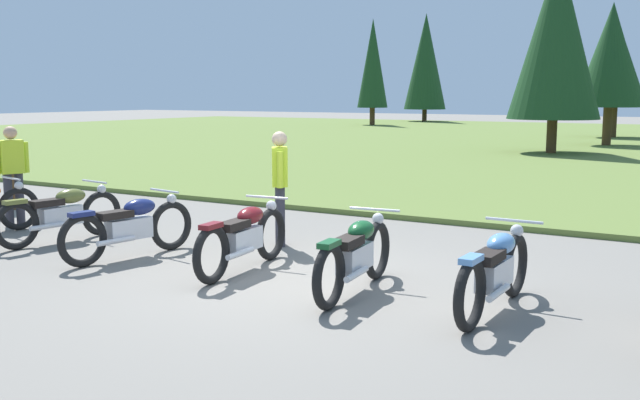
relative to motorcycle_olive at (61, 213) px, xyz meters
The scene contains 10 objects.
ground_plane 4.27m from the motorcycle_olive, ahead, with size 140.00×140.00×0.00m, color slate.
grass_moorland 26.67m from the motorcycle_olive, 80.85° to the left, with size 80.00×44.00×0.10m, color #5B7033.
motorcycle_olive is the anchor object (origin of this frame).
motorcycle_navy 1.68m from the motorcycle_olive, ahead, with size 0.65×2.08×0.88m.
motorcycle_maroon 3.42m from the motorcycle_olive, ahead, with size 0.62×2.10×0.88m.
motorcycle_british_green 5.11m from the motorcycle_olive, ahead, with size 0.62×2.10×0.88m.
motorcycle_sky_blue 6.66m from the motorcycle_olive, ahead, with size 0.62×2.10×0.88m.
rider_near_row_end 2.02m from the motorcycle_olive, 162.79° to the left, with size 0.35×0.51×1.67m.
rider_in_hivis_vest 3.33m from the motorcycle_olive, 26.57° to the left, with size 0.39×0.47×1.67m.
trail_marker_post 3.73m from the motorcycle_olive, 154.11° to the left, with size 0.12×0.12×1.35m, color #47331E.
Camera 1 is at (4.57, -7.08, 2.20)m, focal length 40.95 mm.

